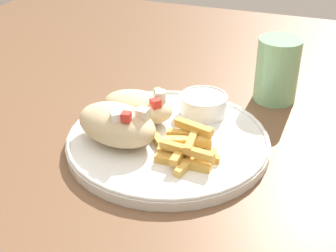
{
  "coord_description": "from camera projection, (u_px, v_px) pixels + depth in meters",
  "views": [
    {
      "loc": [
        0.23,
        -0.6,
        1.09
      ],
      "look_at": [
        0.02,
        -0.04,
        0.74
      ],
      "focal_mm": 50.0,
      "sensor_mm": 36.0,
      "label": 1
    }
  ],
  "objects": [
    {
      "name": "table",
      "position": [
        163.0,
        163.0,
        0.78
      ],
      "size": [
        1.36,
        1.36,
        0.7
      ],
      "color": "brown",
      "rests_on": "ground_plane"
    },
    {
      "name": "plate",
      "position": [
        168.0,
        140.0,
        0.71
      ],
      "size": [
        0.31,
        0.31,
        0.02
      ],
      "color": "white",
      "rests_on": "table"
    },
    {
      "name": "pita_sandwich_near",
      "position": [
        117.0,
        124.0,
        0.68
      ],
      "size": [
        0.15,
        0.12,
        0.06
      ],
      "rotation": [
        0.0,
        0.0,
        -0.27
      ],
      "color": "beige",
      "rests_on": "plate"
    },
    {
      "name": "pita_sandwich_far",
      "position": [
        138.0,
        107.0,
        0.74
      ],
      "size": [
        0.12,
        0.08,
        0.05
      ],
      "rotation": [
        0.0,
        0.0,
        -0.1
      ],
      "color": "beige",
      "rests_on": "plate"
    },
    {
      "name": "fries_pile",
      "position": [
        186.0,
        148.0,
        0.66
      ],
      "size": [
        0.12,
        0.1,
        0.04
      ],
      "color": "#E5B251",
      "rests_on": "plate"
    },
    {
      "name": "sauce_ramekin",
      "position": [
        204.0,
        103.0,
        0.76
      ],
      "size": [
        0.08,
        0.08,
        0.03
      ],
      "color": "white",
      "rests_on": "plate"
    },
    {
      "name": "water_glass",
      "position": [
        277.0,
        73.0,
        0.82
      ],
      "size": [
        0.07,
        0.07,
        0.11
      ],
      "color": "#8CCC93",
      "rests_on": "table"
    }
  ]
}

